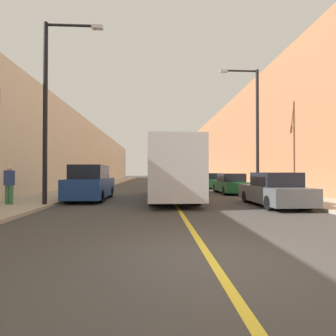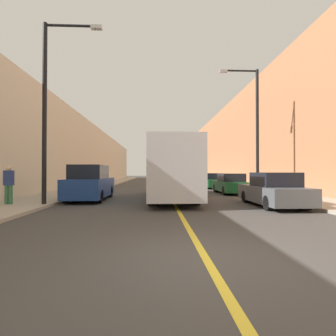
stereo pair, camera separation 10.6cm
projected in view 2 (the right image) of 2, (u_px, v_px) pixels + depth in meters
The scene contains 14 objects.
ground_plane at pixel (206, 260), 4.74m from camera, with size 200.00×200.00×0.00m, color #3F3D3A.
sidewalk_left at pixel (108, 183), 34.36m from camera, with size 3.11×72.00×0.14m, color #A89E8C.
sidewalk_right at pixel (216, 183), 35.04m from camera, with size 3.11×72.00×0.14m, color #A89E8C.
building_row_left at pixel (81, 155), 34.25m from camera, with size 4.00×72.00×7.61m, color beige.
building_row_right at pixel (242, 144), 35.28m from camera, with size 4.00×72.00×10.77m, color #B2724C.
road_center_line at pixel (163, 184), 34.70m from camera, with size 0.16×72.00×0.01m, color gold.
bus at pixel (170, 170), 15.60m from camera, with size 2.47×10.21×3.21m.
parked_suv_left at pixel (90, 184), 14.67m from camera, with size 1.90×4.77×1.96m.
car_right_near at pixel (273, 191), 12.06m from camera, with size 1.85×4.39×1.56m.
car_right_mid at pixel (230, 184), 19.18m from camera, with size 1.78×4.49×1.47m.
car_right_far at pixel (213, 181), 25.32m from camera, with size 1.85×4.68×1.45m.
street_lamp_left at pixel (49, 101), 11.87m from camera, with size 2.66×0.24×8.24m.
street_lamp_right at pixel (254, 123), 17.71m from camera, with size 2.66×0.24×8.40m.
pedestrian at pixel (9, 184), 11.77m from camera, with size 0.39×0.25×1.76m.
Camera 2 is at (-0.92, -4.72, 1.59)m, focal length 28.00 mm.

